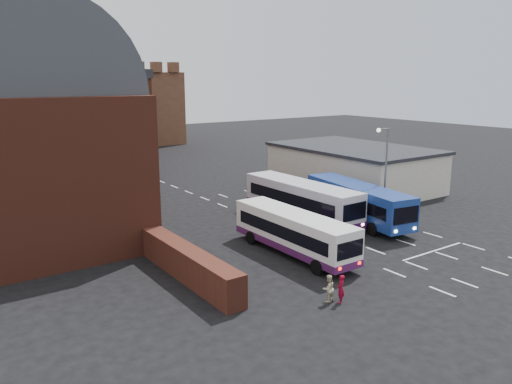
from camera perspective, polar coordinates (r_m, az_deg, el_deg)
ground at (r=32.87m, az=10.14°, el=-6.93°), size 180.00×180.00×0.00m
railway_station at (r=43.27m, az=-26.27°, el=7.06°), size 12.00×28.00×16.00m
forecourt_wall at (r=28.35m, az=-7.69°, el=-8.17°), size 1.20×10.00×1.80m
cream_building at (r=52.24m, az=11.03°, el=2.86°), size 10.40×16.40×4.25m
brick_terrace at (r=69.74m, az=-21.71°, el=7.42°), size 22.00×10.00×11.00m
castle_keep at (r=92.17m, az=-17.42°, el=9.16°), size 22.00×22.00×12.00m
bus_white_outbound at (r=31.91m, az=4.33°, el=-4.35°), size 2.51×9.91×2.70m
bus_white_inbound at (r=39.38m, az=5.19°, el=-0.71°), size 2.99×11.31×3.07m
bus_blue at (r=39.69m, az=11.52°, el=-0.92°), size 4.15×11.06×2.95m
bus_red_double at (r=59.94m, az=-14.26°, el=4.12°), size 4.24×11.19×4.37m
street_lamp at (r=40.58m, az=14.44°, el=3.10°), size 1.49×0.38×7.32m
pedestrian_red at (r=25.76m, az=9.67°, el=-10.87°), size 0.63×0.61×1.46m
pedestrian_beige at (r=25.76m, az=8.28°, el=-10.86°), size 0.71×0.56×1.43m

